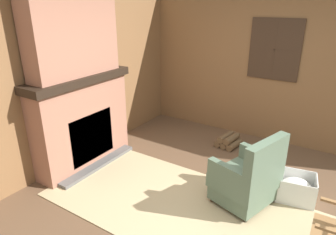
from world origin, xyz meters
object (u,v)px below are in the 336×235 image
at_px(firewood_stack, 228,141).
at_px(storage_case, 102,64).
at_px(armchair, 248,179).
at_px(oil_lamp_vase, 39,77).
at_px(decorative_plate_on_mantel, 75,67).
at_px(laundry_basket, 296,188).

distance_m(firewood_stack, storage_case, 2.48).
bearing_deg(firewood_stack, armchair, -60.42).
xyz_separation_m(oil_lamp_vase, decorative_plate_on_mantel, (-0.02, 0.59, 0.02)).
distance_m(armchair, decorative_plate_on_mantel, 2.78).
bearing_deg(decorative_plate_on_mantel, laundry_basket, 13.87).
relative_size(oil_lamp_vase, decorative_plate_on_mantel, 1.14).
bearing_deg(laundry_basket, oil_lamp_vase, -155.91).
bearing_deg(laundry_basket, armchair, -139.25).
height_order(armchair, oil_lamp_vase, oil_lamp_vase).
bearing_deg(laundry_basket, storage_case, -175.56).
bearing_deg(decorative_plate_on_mantel, oil_lamp_vase, -88.07).
relative_size(firewood_stack, laundry_basket, 0.86).
bearing_deg(oil_lamp_vase, armchair, 20.00).
relative_size(firewood_stack, decorative_plate_on_mantel, 1.98).
bearing_deg(storage_case, armchair, -4.56).
xyz_separation_m(laundry_basket, storage_case, (-2.99, -0.23, 1.28)).
bearing_deg(armchair, storage_case, 12.29).
xyz_separation_m(firewood_stack, laundry_basket, (1.29, -0.96, 0.07)).
relative_size(armchair, oil_lamp_vase, 3.71).
bearing_deg(storage_case, laundry_basket, 4.44).
distance_m(armchair, oil_lamp_vase, 2.89).
relative_size(laundry_basket, decorative_plate_on_mantel, 2.31).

